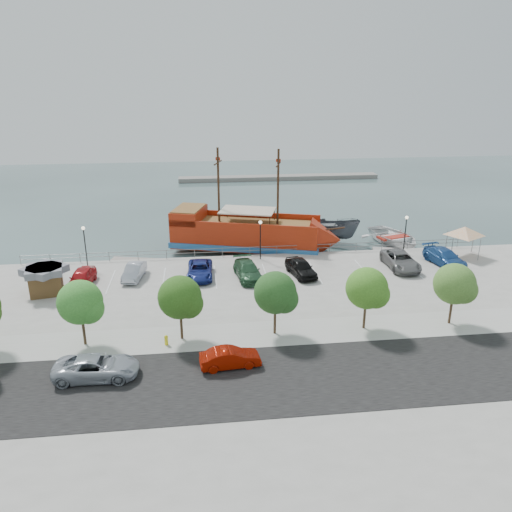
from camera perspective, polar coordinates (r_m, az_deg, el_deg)
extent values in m
plane|color=#324848|center=(47.95, 1.47, -4.13)|extent=(160.00, 160.00, 0.00)
cube|color=gray|center=(30.05, 7.56, -19.70)|extent=(100.00, 58.00, 1.20)
cube|color=black|center=(33.60, 5.50, -13.56)|extent=(100.00, 8.00, 0.04)
cube|color=#A1A09C|center=(38.64, 3.63, -8.72)|extent=(100.00, 4.00, 0.05)
cylinder|color=slate|center=(54.45, 0.32, 1.05)|extent=(50.00, 0.06, 0.06)
cylinder|color=slate|center=(54.58, 0.32, 0.65)|extent=(50.00, 0.06, 0.06)
cube|color=gray|center=(101.53, 2.64, 8.95)|extent=(40.00, 3.00, 0.80)
cube|color=#A5250D|center=(58.43, -1.15, 2.43)|extent=(17.72, 10.01, 2.75)
cube|color=#2761A0|center=(58.70, -1.15, 1.59)|extent=(18.11, 10.40, 0.63)
cone|color=#A5250D|center=(57.40, 7.99, 1.91)|extent=(4.72, 5.84, 5.07)
cube|color=#A5250D|center=(59.53, -7.69, 4.70)|extent=(4.58, 5.98, 1.48)
cube|color=brown|center=(59.33, -7.72, 5.44)|extent=(4.25, 5.52, 0.13)
cube|color=brown|center=(57.92, -0.65, 3.75)|extent=(14.50, 8.47, 0.16)
cube|color=#A5250D|center=(60.33, -0.69, 4.71)|extent=(16.23, 5.16, 0.74)
cube|color=#A5250D|center=(55.55, -1.68, 3.38)|extent=(16.23, 5.16, 0.74)
cylinder|color=#382111|center=(56.39, 2.53, 7.77)|extent=(0.32, 0.32, 8.67)
cylinder|color=#382111|center=(57.69, -4.31, 8.01)|extent=(0.32, 0.32, 8.67)
cylinder|color=#382111|center=(55.90, 2.57, 10.42)|extent=(1.07, 3.07, 0.15)
cylinder|color=#382111|center=(57.21, -4.38, 10.60)|extent=(1.07, 3.07, 0.15)
cube|color=beige|center=(57.58, -0.97, 5.23)|extent=(7.04, 5.64, 0.13)
cylinder|color=#382111|center=(57.01, 8.80, 3.08)|extent=(2.57, 0.93, 0.63)
imported|color=#43474F|center=(62.44, 8.36, 2.82)|extent=(7.93, 5.55, 2.88)
imported|color=silver|center=(63.07, 15.45, 1.90)|extent=(7.76, 9.35, 1.67)
cube|color=gray|center=(56.34, -12.98, -0.71)|extent=(7.19, 3.55, 0.40)
cube|color=slate|center=(57.48, 6.73, 0.07)|extent=(6.44, 3.54, 0.35)
cube|color=gray|center=(60.71, 16.37, 0.47)|extent=(6.95, 3.32, 0.38)
cube|color=brown|center=(48.77, -22.85, -2.81)|extent=(3.19, 3.19, 1.97)
cube|color=slate|center=(48.35, -23.04, -1.49)|extent=(3.61, 3.61, 0.63)
cylinder|color=slate|center=(59.78, 20.96, 1.66)|extent=(0.09, 0.09, 2.36)
cylinder|color=slate|center=(60.43, 23.54, 1.50)|extent=(0.09, 0.09, 2.36)
cylinder|color=slate|center=(57.18, 21.48, 0.80)|extent=(0.09, 0.09, 2.36)
cylinder|color=slate|center=(57.87, 24.17, 0.65)|extent=(0.09, 0.09, 2.36)
pyramid|color=silver|center=(58.22, 22.80, 3.11)|extent=(5.57, 5.57, 0.97)
imported|color=#99A0AA|center=(34.58, -17.76, -12.01)|extent=(5.49, 2.66, 1.51)
imported|color=#8B1102|center=(34.18, -2.97, -11.55)|extent=(4.20, 1.83, 1.34)
cylinder|color=yellow|center=(37.35, -10.21, -9.56)|extent=(0.26, 0.26, 0.64)
sphere|color=yellow|center=(37.19, -10.25, -9.10)|extent=(0.28, 0.28, 0.28)
cylinder|color=black|center=(53.76, -18.90, 0.88)|extent=(0.12, 0.12, 4.00)
sphere|color=#FFF2CC|center=(53.16, -19.15, 3.02)|extent=(0.36, 0.36, 0.36)
cylinder|color=black|center=(52.89, 0.50, 1.68)|extent=(0.12, 0.12, 4.00)
sphere|color=#FFF2CC|center=(52.28, 0.50, 3.87)|extent=(0.36, 0.36, 0.36)
cylinder|color=black|center=(57.09, 16.65, 2.20)|extent=(0.12, 0.12, 4.00)
sphere|color=#FFF2CC|center=(56.52, 16.86, 4.23)|extent=(0.36, 0.36, 0.36)
cylinder|color=#473321|center=(38.56, -19.08, -8.11)|extent=(0.20, 0.20, 2.20)
sphere|color=#337429|center=(37.58, -19.46, -5.00)|extent=(3.20, 3.20, 3.20)
sphere|color=#337429|center=(37.35, -18.59, -5.73)|extent=(2.20, 2.20, 2.20)
cylinder|color=#473321|center=(37.63, -8.53, -7.88)|extent=(0.20, 0.20, 2.20)
sphere|color=#274F16|center=(36.62, -8.71, -4.69)|extent=(3.20, 3.20, 3.20)
sphere|color=#274F16|center=(36.50, -7.74, -5.42)|extent=(2.20, 2.20, 2.20)
cylinder|color=#473321|center=(37.98, 2.17, -7.38)|extent=(0.20, 0.20, 2.20)
sphere|color=#22491C|center=(36.99, 2.21, -4.20)|extent=(3.20, 3.20, 3.20)
sphere|color=#22491C|center=(36.98, 3.20, -4.91)|extent=(2.20, 2.20, 2.20)
cylinder|color=#473321|center=(39.59, 12.30, -6.67)|extent=(0.20, 0.20, 2.20)
sphere|color=#3C711F|center=(38.64, 12.54, -3.61)|extent=(3.20, 3.20, 3.20)
sphere|color=#3C711F|center=(38.74, 13.48, -4.27)|extent=(2.20, 2.20, 2.20)
cylinder|color=#473321|center=(42.32, 21.35, -5.85)|extent=(0.20, 0.20, 2.20)
sphere|color=#456D2A|center=(41.43, 21.74, -2.97)|extent=(3.20, 3.20, 3.20)
sphere|color=#456D2A|center=(41.62, 22.59, -3.59)|extent=(2.20, 2.20, 2.20)
imported|color=#A91519|center=(49.27, -19.30, -2.35)|extent=(2.30, 4.85, 1.60)
imported|color=#A4A9B7|center=(49.62, -13.75, -1.74)|extent=(2.14, 4.49, 1.42)
imported|color=navy|center=(48.83, -6.44, -1.61)|extent=(2.64, 5.33, 1.45)
imported|color=#285233|center=(48.26, -0.95, -1.68)|extent=(2.80, 5.58, 1.55)
imported|color=black|center=(49.13, 5.16, -1.31)|extent=(2.88, 5.09, 1.63)
imported|color=slate|center=(52.91, 16.20, -0.49)|extent=(2.74, 5.85, 1.62)
imported|color=#214E8F|center=(55.30, 20.77, -0.13)|extent=(3.23, 5.91, 1.62)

